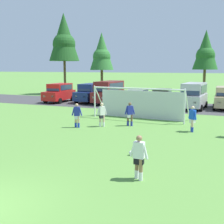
{
  "coord_description": "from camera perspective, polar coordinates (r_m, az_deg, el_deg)",
  "views": [
    {
      "loc": [
        6.64,
        -5.67,
        4.02
      ],
      "look_at": [
        0.29,
        9.56,
        1.49
      ],
      "focal_mm": 46.74,
      "sensor_mm": 36.0,
      "label": 1
    }
  ],
  "objects": [
    {
      "name": "tree_center_back",
      "position": [
        41.86,
        17.84,
        11.25
      ],
      "size": [
        3.37,
        3.37,
        8.99
      ],
      "color": "brown",
      "rests_on": "ground"
    },
    {
      "name": "parked_car_slot_center",
      "position": [
        32.07,
        5.06,
        3.05
      ],
      "size": [
        2.22,
        4.29,
        1.72
      ],
      "color": "silver",
      "rests_on": "ground"
    },
    {
      "name": "parked_car_slot_center_right",
      "position": [
        31.95,
        9.7,
        2.94
      ],
      "size": [
        2.1,
        4.23,
        1.72
      ],
      "color": "black",
      "rests_on": "ground"
    },
    {
      "name": "parked_car_slot_center_left",
      "position": [
        32.44,
        -0.65,
        3.97
      ],
      "size": [
        2.4,
        4.9,
        2.52
      ],
      "color": "maroon",
      "rests_on": "ground"
    },
    {
      "name": "soccer_ball",
      "position": [
        13.61,
        3.79,
        -8.01
      ],
      "size": [
        0.22,
        0.22,
        0.22
      ],
      "color": "white",
      "rests_on": "ground"
    },
    {
      "name": "parking_lot_strip",
      "position": [
        30.94,
        10.05,
        1.12
      ],
      "size": [
        52.0,
        8.4,
        0.01
      ],
      "primitive_type": "cube",
      "color": "#3D3D3F",
      "rests_on": "ground"
    },
    {
      "name": "soccer_goal",
      "position": [
        23.03,
        5.52,
        1.86
      ],
      "size": [
        7.53,
        2.44,
        2.57
      ],
      "color": "white",
      "rests_on": "ground"
    },
    {
      "name": "ground_plane",
      "position": [
        22.07,
        4.75,
        -1.81
      ],
      "size": [
        400.0,
        400.0,
        0.0
      ],
      "primitive_type": "plane",
      "color": "#598C3D"
    },
    {
      "name": "player_defender_far",
      "position": [
        18.98,
        15.46,
        -1.31
      ],
      "size": [
        0.6,
        0.56,
        1.64
      ],
      "color": "beige",
      "rests_on": "ground"
    },
    {
      "name": "tree_left_edge",
      "position": [
        45.35,
        -9.38,
        13.97
      ],
      "size": [
        4.5,
        4.5,
        12.01
      ],
      "color": "brown",
      "rests_on": "ground"
    },
    {
      "name": "player_trailing_back",
      "position": [
        20.21,
        3.5,
        -0.41
      ],
      "size": [
        0.66,
        0.49,
        1.64
      ],
      "color": "brown",
      "rests_on": "ground"
    },
    {
      "name": "player_winger_right",
      "position": [
        10.62,
        5.29,
        -8.85
      ],
      "size": [
        0.73,
        0.29,
        1.64
      ],
      "color": "#936B4C",
      "rests_on": "ground"
    },
    {
      "name": "tree_mid_left",
      "position": [
        41.32,
        -2.03,
        11.53
      ],
      "size": [
        3.31,
        3.31,
        8.82
      ],
      "color": "brown",
      "rests_on": "ground"
    },
    {
      "name": "parked_car_slot_right",
      "position": [
        29.57,
        15.73,
        3.19
      ],
      "size": [
        2.41,
        4.91,
        2.52
      ],
      "color": "#B2B2BC",
      "rests_on": "ground"
    },
    {
      "name": "parked_car_slot_left",
      "position": [
        33.97,
        -4.38,
        3.78
      ],
      "size": [
        2.15,
        4.61,
        2.16
      ],
      "color": "navy",
      "rests_on": "ground"
    },
    {
      "name": "player_winger_left",
      "position": [
        19.91,
        -1.99,
        -0.54
      ],
      "size": [
        0.54,
        0.62,
        1.64
      ],
      "color": "beige",
      "rests_on": "ground"
    },
    {
      "name": "parked_car_slot_far_left",
      "position": [
        34.75,
        -10.26,
        3.77
      ],
      "size": [
        2.22,
        4.64,
        2.16
      ],
      "color": "red",
      "rests_on": "ground"
    },
    {
      "name": "player_striker_near",
      "position": [
        19.75,
        -6.87,
        -0.67
      ],
      "size": [
        0.73,
        0.37,
        1.64
      ],
      "color": "tan",
      "rests_on": "ground"
    }
  ]
}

